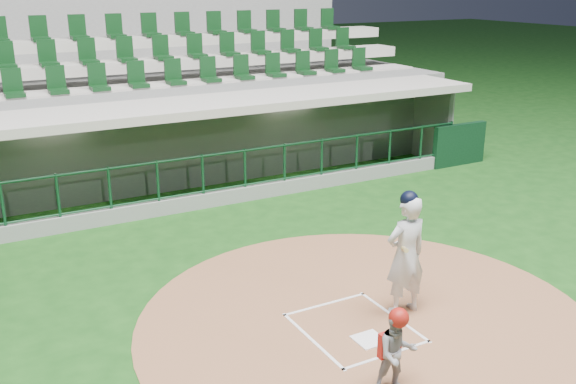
% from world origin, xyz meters
% --- Properties ---
extents(ground, '(120.00, 120.00, 0.00)m').
position_xyz_m(ground, '(0.00, 0.00, 0.00)').
color(ground, '#134012').
rests_on(ground, ground).
extents(dirt_circle, '(7.20, 7.20, 0.01)m').
position_xyz_m(dirt_circle, '(0.30, -0.20, 0.01)').
color(dirt_circle, brown).
rests_on(dirt_circle, ground).
extents(home_plate, '(0.43, 0.43, 0.02)m').
position_xyz_m(home_plate, '(0.00, -0.70, 0.02)').
color(home_plate, white).
rests_on(home_plate, dirt_circle).
extents(batter_box_chalk, '(1.55, 1.80, 0.01)m').
position_xyz_m(batter_box_chalk, '(0.00, -0.30, 0.02)').
color(batter_box_chalk, white).
rests_on(batter_box_chalk, ground).
extents(dugout_structure, '(16.40, 3.70, 3.00)m').
position_xyz_m(dugout_structure, '(-0.00, 7.82, 0.96)').
color(dugout_structure, gray).
rests_on(dugout_structure, ground).
extents(seating_deck, '(17.00, 6.72, 5.15)m').
position_xyz_m(seating_deck, '(0.00, 10.91, 1.42)').
color(seating_deck, slate).
rests_on(seating_deck, ground).
extents(batter, '(0.90, 0.89, 2.05)m').
position_xyz_m(batter, '(0.98, -0.24, 1.03)').
color(batter, silver).
rests_on(batter, dirt_circle).
extents(catcher, '(0.64, 0.56, 1.19)m').
position_xyz_m(catcher, '(-0.42, -1.85, 0.60)').
color(catcher, gray).
rests_on(catcher, dirt_circle).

